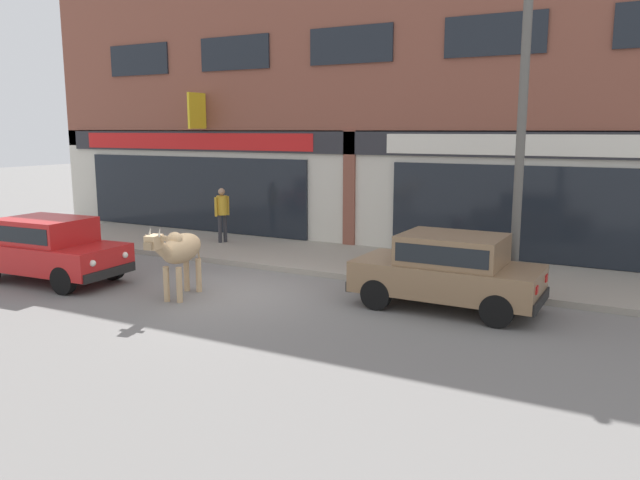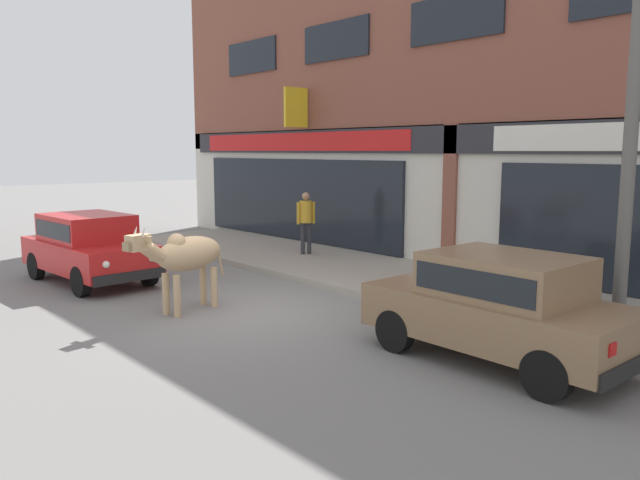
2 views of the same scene
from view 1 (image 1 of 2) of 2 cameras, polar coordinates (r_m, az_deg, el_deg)
The scene contains 10 objects.
ground_plane at distance 13.36m, azimuth -8.00°, elevation -4.88°, with size 90.00×90.00×0.00m, color slate.
sidewalk at distance 16.60m, azimuth 0.08°, elevation -1.59°, with size 19.00×3.49×0.14m, color gray.
shop_building at distance 18.08m, azimuth 3.17°, elevation 13.63°, with size 23.00×1.40×9.52m.
cow at distance 13.02m, azimuth -12.72°, elevation -0.89°, with size 0.87×2.12×1.61m.
car_0 at distance 12.21m, azimuth 11.67°, elevation -2.49°, with size 3.63×1.64×1.46m.
car_1 at distance 15.41m, azimuth -23.58°, elevation -0.53°, with size 3.69×1.80×1.46m.
motorcycle_0 at distance 15.20m, azimuth 8.45°, elevation -1.04°, with size 0.55×1.81×0.88m.
motorcycle_1 at distance 14.77m, azimuth 11.85°, elevation -1.47°, with size 0.61×1.79×0.88m.
pedestrian at distance 18.50m, azimuth -8.95°, elevation 2.80°, with size 0.32×0.48×1.60m.
utility_pole at distance 13.10m, azimuth 17.84°, elevation 7.87°, with size 0.18×0.18×5.79m, color #595651.
Camera 1 is at (7.71, -10.37, 3.42)m, focal length 35.00 mm.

